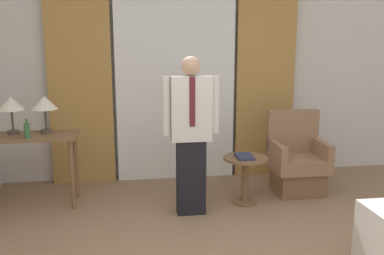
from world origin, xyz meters
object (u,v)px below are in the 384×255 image
desk (30,149)px  bottle_by_lamp (27,130)px  person (191,130)px  book (244,156)px  armchair (297,163)px  side_table (245,172)px  table_lamp_right (45,104)px  table_lamp_left (11,105)px

desk → bottle_by_lamp: bearing=-81.0°
person → book: (0.62, 0.17, -0.35)m
person → armchair: bearing=18.4°
desk → side_table: desk is taller
armchair → book: (-0.73, -0.28, 0.19)m
person → table_lamp_right: bearing=159.9°
armchair → person: bearing=-161.6°
table_lamp_right → desk: bearing=-155.8°
person → side_table: bearing=16.6°
table_lamp_left → bottle_by_lamp: size_ratio=1.95×
person → armchair: person is taller
desk → table_lamp_right: size_ratio=2.51×
side_table → book: book is taller
table_lamp_right → bottle_by_lamp: table_lamp_right is taller
table_lamp_right → book: bearing=-10.2°
bottle_by_lamp → side_table: (2.30, -0.12, -0.52)m
table_lamp_left → bottle_by_lamp: (0.20, -0.24, -0.23)m
desk → bottle_by_lamp: size_ratio=4.91×
desk → armchair: (3.03, -0.03, -0.29)m
person → side_table: 0.85m
armchair → book: bearing=-159.0°
person → armchair: (1.35, 0.45, -0.54)m
armchair → book: size_ratio=3.85×
person → side_table: person is taller
person → desk: bearing=164.2°
bottle_by_lamp → armchair: bearing=2.6°
table_lamp_right → armchair: size_ratio=0.42×
bottle_by_lamp → person: bearing=-10.6°
bottle_by_lamp → table_lamp_left: bearing=129.4°
desk → table_lamp_left: 0.51m
desk → side_table: (2.33, -0.29, -0.28)m
table_lamp_right → side_table: (2.15, -0.36, -0.75)m
side_table → armchair: bearing=20.0°
book → bottle_by_lamp: bearing=176.4°
table_lamp_right → person: (1.51, -0.55, -0.22)m
table_lamp_right → person: bearing=-20.1°
table_lamp_left → table_lamp_right: 0.35m
table_lamp_right → person: size_ratio=0.25×
table_lamp_left → table_lamp_right: size_ratio=1.00×
side_table → table_lamp_right: bearing=170.4°
bottle_by_lamp → armchair: (3.01, 0.14, -0.53)m
side_table → book: (-0.02, -0.02, 0.18)m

